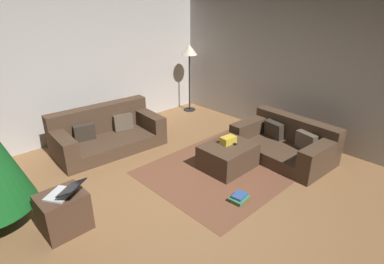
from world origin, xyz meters
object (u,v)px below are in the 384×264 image
Objects in this scene: ottoman at (228,156)px; gift_box at (228,140)px; couch_left at (106,133)px; tv_remote at (232,143)px; couch_right at (286,143)px; laptop at (64,192)px; side_table at (64,212)px; corner_lamp at (189,55)px; book_stack at (239,198)px.

gift_box is at bearing 46.09° from ottoman.
couch_left is at bearing 118.68° from gift_box.
gift_box reaches higher than tv_remote.
couch_left is 12.20× the size of tv_remote.
couch_right is 1.99× the size of ottoman.
laptop reaches higher than couch_right.
ottoman is at bearing -7.52° from laptop.
tv_remote is (0.05, -0.05, -0.05)m from gift_box.
couch_left reaches higher than ottoman.
side_table is 4.64m from corner_lamp.
side_table is at bearing 122.14° from laptop.
tv_remote is at bearing 68.85° from couch_right.
corner_lamp reaches higher than tv_remote.
side_table is at bearing -179.61° from tv_remote.
book_stack is (1.91, -1.04, -0.50)m from laptop.
couch_left is at bearing 49.15° from laptop.
side_table is at bearing 52.04° from couch_left.
gift_box is 1.52× the size of tv_remote.
couch_left is 2.27m from ottoman.
laptop is 4.57m from corner_lamp.
laptop is at bearing -57.86° from side_table.
side_table is 1.03× the size of laptop.
ottoman is 0.23m from tv_remote.
gift_box is 0.09m from tv_remote.
corner_lamp is (4.00, 2.07, 1.10)m from side_table.
laptop reaches higher than book_stack.
couch_left is 1.24× the size of corner_lamp.
ottoman is 1.65× the size of laptop.
couch_right is 10.34× the size of tv_remote.
couch_left reaches higher than side_table.
couch_left is at bearing 47.57° from side_table.
laptop is at bearing -178.54° from tv_remote.
gift_box is 1.07m from book_stack.
ottoman is 5.19× the size of tv_remote.
couch_right is at bearing -12.16° from laptop.
couch_right is at bearing -22.63° from ottoman.
side_table reaches higher than book_stack.
laptop is (-3.53, 0.76, 0.30)m from couch_right.
gift_box is 2.61m from side_table.
ottoman is 1.60× the size of side_table.
couch_right reaches higher than ottoman.
ottoman is (1.03, -2.03, -0.07)m from couch_left.
couch_right is 1.12m from ottoman.
laptop is at bearing 81.24° from couch_right.
corner_lamp is at bearing 59.44° from gift_box.
couch_right is 1.05× the size of corner_lamp.
side_table reaches higher than tv_remote.
tv_remote is 2.62m from laptop.
laptop reaches higher than side_table.
gift_box is at bearing 141.78° from tv_remote.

